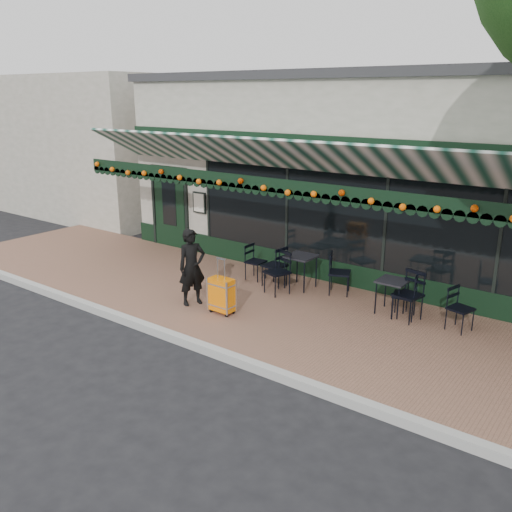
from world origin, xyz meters
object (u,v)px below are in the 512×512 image
Objects in this scene: cafe_table_b at (301,259)px; chair_solo at (256,262)px; chair_b_right at (340,273)px; chair_a_right at (460,309)px; chair_b_front at (277,273)px; chair_a_front at (408,296)px; woman at (192,267)px; cafe_table_a at (393,283)px; chair_a_left at (405,296)px; chair_b_left at (274,266)px; suitcase at (222,295)px.

chair_solo reaches higher than cafe_table_b.
chair_b_right is (0.85, 0.18, -0.20)m from cafe_table_b.
chair_a_right is 0.87× the size of chair_b_front.
chair_a_front reaches higher than chair_b_front.
woman is 3.89m from cafe_table_a.
woman is 4.15m from chair_a_front.
chair_b_front reaches higher than cafe_table_a.
cafe_table_b is 0.91× the size of chair_a_right.
chair_a_front is at bearing -40.76° from woman.
chair_a_front reaches higher than chair_a_right.
chair_b_left reaches higher than chair_a_left.
cafe_table_a is 2.67m from chair_b_left.
cafe_table_a is 0.91× the size of cafe_table_b.
suitcase reaches higher than cafe_table_b.
woman is 1.93× the size of chair_a_right.
cafe_table_b is 0.80× the size of chair_b_right.
cafe_table_a is 1.31m from chair_a_right.
chair_a_front is (0.08, -0.05, 0.03)m from chair_a_left.
woman is 5.05m from chair_a_right.
chair_a_left is 2.94m from chair_b_left.
chair_b_front is (-2.72, -0.31, -0.01)m from chair_a_front.
chair_solo is at bearing -170.62° from chair_a_front.
chair_a_front is (0.36, -0.13, -0.13)m from cafe_table_a.
chair_b_right reaches higher than cafe_table_a.
suitcase reaches higher than chair_a_front.
chair_b_right is at bearing -83.14° from chair_solo.
suitcase is 1.19× the size of chair_b_front.
cafe_table_a is 0.82× the size of chair_solo.
cafe_table_a is 1.35m from chair_b_right.
cafe_table_b is at bearing 175.77° from cafe_table_a.
chair_b_left reaches higher than chair_b_right.
chair_b_front is at bearing 111.81° from chair_a_right.
woman is at bearing -15.36° from chair_b_left.
chair_a_front is 3.02m from chair_b_left.
chair_a_right is (3.45, -0.19, -0.25)m from cafe_table_b.
chair_a_right reaches higher than cafe_table_b.
chair_a_front is at bearing -6.56° from cafe_table_b.
woman is 3.08m from chair_b_right.
chair_a_left is at bearing 33.82° from suitcase.
cafe_table_b is 0.89m from chair_b_right.
chair_b_front is at bearing -169.54° from cafe_table_a.
cafe_table_b is 0.60m from chair_b_left.
suitcase is 1.65× the size of cafe_table_a.
woman reaches higher than chair_a_left.
woman is 2.12× the size of cafe_table_b.
chair_b_front is at bearing -10.70° from woman.
suitcase is 1.86m from chair_b_left.
chair_b_left is 1.43m from chair_b_right.
chair_a_right is at bearing -121.15° from chair_b_right.
suitcase is at bearing -70.91° from chair_a_left.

